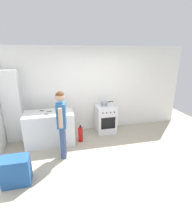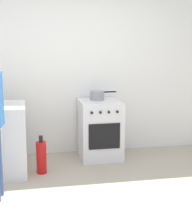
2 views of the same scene
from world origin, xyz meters
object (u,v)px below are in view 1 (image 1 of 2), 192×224
Objects in this scene: fire_extinguisher at (81,134)px; recycling_crate_upper at (15,165)px; knife_carving at (53,111)px; larder_cabinet at (13,106)px; knife_bread at (45,111)px; recycling_crate_lower at (17,177)px; pot at (104,103)px; knife_paring at (48,114)px; person at (62,119)px; oven_left at (105,119)px.

fire_extinguisher is 0.96× the size of recycling_crate_upper.
larder_cabinet is at bearing 161.40° from knife_carving.
knife_bread is 1.87m from recycling_crate_lower.
recycling_crate_upper is at bearing -140.19° from pot.
knife_carving is at bearing 61.65° from knife_paring.
person reaches higher than knife_paring.
recycling_crate_lower is (-2.32, -1.85, -0.29)m from oven_left.
knife_carving is at bearing 102.79° from person.
knife_paring is (-1.68, -0.56, -0.01)m from pot.
knife_bread is 0.64× the size of fire_extinguisher.
oven_left is at bearing 16.26° from knife_paring.
larder_cabinet reaches higher than oven_left.
person is 1.45m from recycling_crate_lower.
oven_left is 2.99m from recycling_crate_lower.
fire_extinguisher is (-0.87, -0.48, -0.21)m from oven_left.
oven_left is at bearing 39.13° from person.
knife_carving is 1.01m from fire_extinguisher.
recycling_crate_lower is (-2.29, -1.91, -0.78)m from pot.
knife_paring is 1.67m from recycling_crate_lower.
oven_left is 2.97m from recycling_crate_upper.
larder_cabinet is at bearing 135.92° from person.
recycling_crate_upper is (-2.32, -1.85, -0.01)m from oven_left.
recycling_crate_upper is (-0.74, -1.59, -0.48)m from knife_carving.
knife_bread is at bearing 172.69° from knife_carving.
knife_carving is 1.13m from larder_cabinet.
pot is at bearing 18.34° from knife_paring.
person is at bearing -77.21° from knife_carving.
recycling_crate_upper reaches higher than recycling_crate_lower.
knife_paring is at bearing -161.66° from pot.
knife_bread reaches higher than recycling_crate_upper.
knife_paring is (-1.71, -0.50, 0.48)m from oven_left.
larder_cabinet reaches higher than recycling_crate_upper.
pot is at bearing -0.97° from larder_cabinet.
knife_carving is 1.82m from recycling_crate_upper.
knife_bread is at bearing -21.07° from larder_cabinet.
knife_bread is at bearing 114.12° from person.
knife_paring is at bearing -178.58° from fire_extinguisher.
knife_carving is at bearing 162.79° from fire_extinguisher.
recycling_crate_lower is (-1.45, -1.37, -0.08)m from fire_extinguisher.
knife_carving is at bearing -168.47° from pot.
person is at bearing -140.87° from oven_left.
knife_paring is at bearing 65.62° from recycling_crate_lower.
pot is 0.24× the size of person.
pot is 0.19× the size of larder_cabinet.
knife_paring is at bearing 65.62° from recycling_crate_upper.
person is at bearing -128.41° from fire_extinguisher.
knife_paring is 0.41× the size of recycling_crate_lower.
pot is (-0.03, 0.06, 0.49)m from oven_left.
knife_carving is at bearing 65.00° from recycling_crate_upper.
recycling_crate_upper is at bearing -115.00° from knife_carving.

